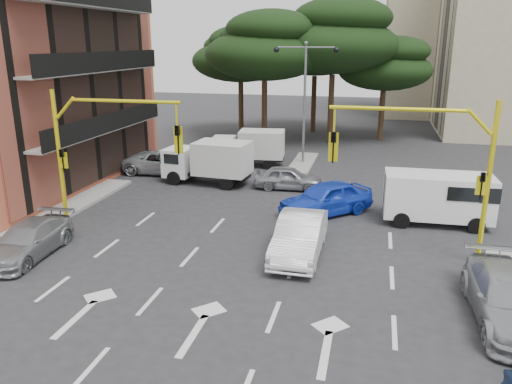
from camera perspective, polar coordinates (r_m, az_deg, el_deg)
ground at (r=18.81m, az=-1.84°, el=-8.00°), size 120.00×120.00×0.00m
median_strip at (r=33.69m, az=5.37°, el=3.32°), size 1.40×6.00×0.15m
apartment_beige_far at (r=61.03m, az=22.34°, el=16.05°), size 16.20×12.15×16.70m
pine_left_near at (r=39.34m, az=1.08°, el=16.39°), size 9.15×9.15×10.23m
pine_center at (r=40.56m, az=8.96°, el=17.19°), size 9.98×9.98×11.16m
pine_left_far at (r=43.96m, az=-1.72°, el=15.53°), size 8.32×8.32×9.30m
pine_right at (r=42.44m, az=14.62°, el=14.03°), size 7.49×7.49×8.37m
pine_back at (r=45.74m, az=6.89°, el=16.34°), size 9.15×9.15×10.23m
signal_mast_right at (r=19.00m, az=19.98°, el=3.62°), size 5.79×0.37×6.00m
signal_mast_left at (r=22.04m, az=-17.92°, el=5.52°), size 5.79×0.37×6.00m
street_lamp_center at (r=32.87m, az=5.63°, el=12.43°), size 4.16×0.36×7.77m
car_white_hatch at (r=19.18m, az=5.01°, el=-5.01°), size 1.68×4.76×1.57m
car_blue_compact at (r=23.79m, az=8.01°, el=-0.71°), size 4.68×4.55×1.59m
car_silver_wagon at (r=20.95m, az=-24.62°, el=-5.04°), size 2.05×4.52×1.28m
car_silver_cross_a at (r=31.48m, az=-10.42°, el=3.33°), size 5.17×2.57×1.41m
car_silver_cross_b at (r=27.75m, az=3.69°, el=1.63°), size 3.85×1.75×1.28m
car_silver_parked at (r=16.56m, az=26.93°, el=-10.79°), size 2.20×5.08×1.46m
van_white at (r=23.74m, az=20.01°, el=-0.70°), size 4.70×2.23×2.32m
box_truck_a at (r=28.79m, az=-5.53°, el=3.39°), size 5.22×2.54×2.49m
box_truck_b at (r=32.92m, az=-0.83°, el=5.04°), size 4.98×2.53×2.36m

